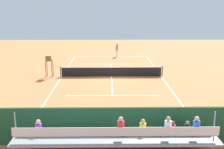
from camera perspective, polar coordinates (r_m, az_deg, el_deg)
name	(u,v)px	position (r m, az deg, el deg)	size (l,w,h in m)	color
ground_plane	(111,76)	(28.07, -0.11, -0.39)	(60.00, 60.00, 0.00)	#D17542
court_line_markings	(111,76)	(28.11, -0.11, -0.37)	(10.10, 22.20, 0.01)	white
tennis_net	(111,72)	(27.95, -0.11, 0.61)	(10.30, 0.10, 1.07)	black
backdrop_wall	(115,126)	(14.49, 0.53, -10.44)	(18.00, 0.16, 2.00)	#1E4C2D
bleacher_stand	(119,139)	(13.28, 1.41, -13.09)	(9.06, 2.40, 2.48)	gray
umpire_chair	(49,64)	(28.37, -12.74, 2.14)	(0.67, 0.67, 2.14)	brown
courtside_bench	(152,128)	(15.51, 8.16, -10.67)	(1.80, 0.40, 0.93)	#234C2D
equipment_bag	(118,135)	(15.39, 1.18, -12.29)	(0.90, 0.36, 0.36)	#B22D2D
tennis_player	(117,49)	(38.64, 0.99, 5.15)	(0.46, 0.56, 1.93)	white
tennis_racket	(111,57)	(38.44, -0.15, 3.59)	(0.58, 0.34, 0.03)	black
tennis_ball_near	(103,60)	(36.00, -1.78, 2.89)	(0.07, 0.07, 0.07)	#CCDB33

